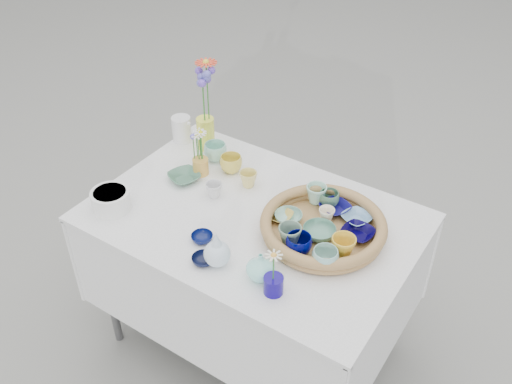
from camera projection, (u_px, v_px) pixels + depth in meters
The scene contains 34 objects.
ground at pixel (254, 340), 2.70m from camera, with size 80.00×80.00×0.00m, color gray.
display_table at pixel (254, 340), 2.70m from camera, with size 1.26×0.86×0.77m, color white, non-canonical shape.
wicker_tray at pixel (323, 227), 2.12m from camera, with size 0.47×0.47×0.08m, color olive, non-canonical shape.
tray_ceramic_0 at pixel (335, 208), 2.23m from camera, with size 0.11×0.11×0.03m, color #120F5F.
tray_ceramic_1 at pixel (358, 233), 2.10m from camera, with size 0.12×0.12×0.03m, color #050030.
tray_ceramic_2 at pixel (343, 247), 2.01m from camera, with size 0.09×0.09×0.08m, color gold.
tray_ceramic_3 at pixel (319, 232), 2.10m from camera, with size 0.12×0.12×0.04m, color slate.
tray_ceramic_4 at pixel (290, 236), 2.06m from camera, with size 0.09×0.09×0.08m, color slate.
tray_ceramic_5 at pixel (288, 217), 2.17m from camera, with size 0.11×0.11×0.03m, color #88C3B6.
tray_ceramic_6 at pixel (316, 194), 2.25m from camera, with size 0.08×0.08×0.08m, color #A0DBC6.
tray_ceramic_7 at pixel (327, 215), 2.17m from camera, with size 0.06×0.06×0.06m, color white.
tray_ceramic_8 at pixel (356, 218), 2.18m from camera, with size 0.11×0.11×0.03m, color #71A0CB.
tray_ceramic_9 at pixel (299, 245), 2.02m from camera, with size 0.10×0.10×0.08m, color #00034D.
tray_ceramic_10 at pixel (279, 216), 2.19m from camera, with size 0.10×0.10×0.02m, color gold.
tray_ceramic_11 at pixel (325, 258), 1.97m from camera, with size 0.09×0.09×0.07m, color #8BC4BB.
tray_ceramic_12 at pixel (329, 199), 2.24m from camera, with size 0.08×0.08×0.06m, color #487457.
loose_ceramic_0 at pixel (231, 164), 2.46m from camera, with size 0.10×0.10×0.08m, color gold.
loose_ceramic_1 at pixel (248, 179), 2.37m from camera, with size 0.07×0.07×0.07m, color #DECD6B.
loose_ceramic_2 at pixel (184, 177), 2.42m from camera, with size 0.13×0.13×0.03m, color #46735A.
loose_ceramic_3 at pixel (214, 190), 2.32m from camera, with size 0.07×0.07×0.06m, color silver.
loose_ceramic_4 at pixel (202, 238), 2.11m from camera, with size 0.08×0.08×0.03m, color #070F44.
loose_ceramic_5 at pixel (215, 152), 2.53m from camera, with size 0.10×0.10×0.08m, color #93D4BD.
loose_ceramic_6 at pixel (203, 260), 2.02m from camera, with size 0.08×0.08×0.03m, color black.
fluted_bowl at pixel (111, 200), 2.25m from camera, with size 0.15×0.15×0.08m, color white, non-canonical shape.
bud_vase_paleblue at pixel (217, 248), 1.98m from camera, with size 0.10×0.10×0.15m, color silver, non-canonical shape.
bud_vase_seafoam at pixel (261, 266), 1.94m from camera, with size 0.10×0.10×0.10m, color #92EBDD.
bud_vase_cobalt at pixel (273, 285), 1.90m from camera, with size 0.07×0.07×0.07m, color #100470.
single_daisy at pixel (273, 267), 1.84m from camera, with size 0.07×0.07×0.12m, color white, non-canonical shape.
tall_vase_yellow at pixel (206, 133), 2.59m from camera, with size 0.08×0.08×0.15m, color #F2F746.
gerbera at pixel (208, 91), 2.46m from camera, with size 0.11×0.11×0.29m, color #E44125, non-canonical shape.
hydrangea at pixel (203, 99), 2.47m from camera, with size 0.09×0.09×0.30m, color #6645C6, non-canonical shape.
white_pitcher at pixel (182, 129), 2.65m from camera, with size 0.13×0.09×0.12m, color silver, non-canonical shape.
daisy_cup at pixel (201, 166), 2.44m from camera, with size 0.07×0.07×0.07m, color gold.
daisy_posy at pixel (199, 143), 2.38m from camera, with size 0.08×0.08×0.15m, color white, non-canonical shape.
Camera 1 is at (0.96, -1.43, 2.19)m, focal length 40.00 mm.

